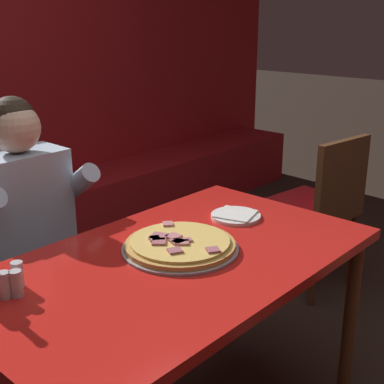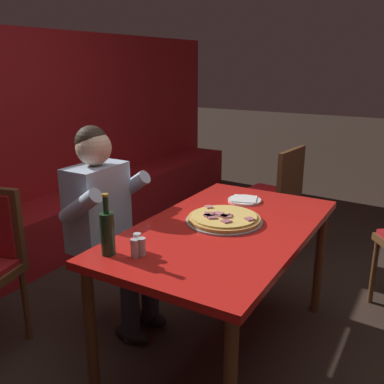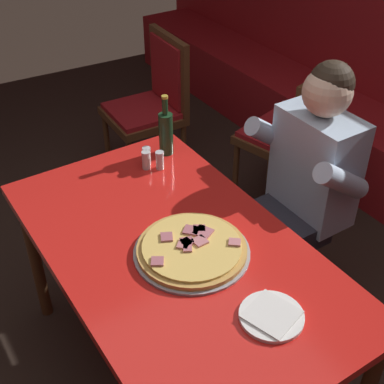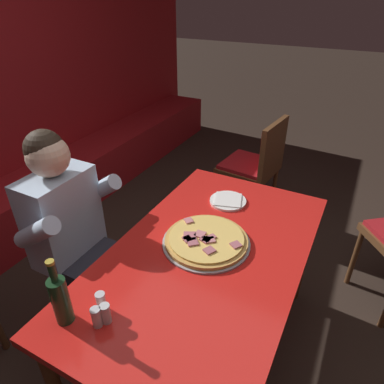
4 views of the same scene
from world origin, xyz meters
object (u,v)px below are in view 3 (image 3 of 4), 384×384
Objects in this scene: pizza at (192,249)px; dining_chair_near_left at (295,131)px; main_dining_table at (176,263)px; shaker_black_pepper at (146,161)px; diner_seated_blue_shirt at (299,186)px; dining_chair_near_right at (153,100)px; beer_bottle at (166,132)px; plate_white_paper at (271,316)px; shaker_parmesan at (160,161)px; shaker_red_pepper_flakes at (147,157)px.

dining_chair_near_left is at bearing 121.54° from pizza.
shaker_black_pepper reaches higher than main_dining_table.
diner_seated_blue_shirt is 1.35m from dining_chair_near_right.
pizza is at bearing -58.46° from dining_chair_near_left.
beer_bottle is 0.97m from dining_chair_near_left.
diner_seated_blue_shirt is at bearing 103.80° from pizza.
beer_bottle is (-0.64, 0.28, 0.09)m from pizza.
diner_seated_blue_shirt reaches higher than pizza.
beer_bottle is (-0.58, 0.31, 0.19)m from main_dining_table.
plate_white_paper is at bearing -48.81° from diner_seated_blue_shirt.
dining_chair_near_right is at bearing 152.37° from shaker_parmesan.
shaker_parmesan is at bearing 55.83° from shaker_black_pepper.
main_dining_table is 0.73m from diner_seated_blue_shirt.
main_dining_table is 0.54m from shaker_parmesan.
pizza is 4.97× the size of shaker_parmesan.
plate_white_paper is at bearing -18.65° from dining_chair_near_right.
shaker_parmesan is at bearing -126.48° from diner_seated_blue_shirt.
pizza is 1.46× the size of beer_bottle.
shaker_parmesan is (-0.54, 0.18, 0.02)m from pizza.
shaker_red_pepper_flakes reaches higher than main_dining_table.
dining_chair_near_left is (-0.56, 0.49, -0.14)m from diner_seated_blue_shirt.
shaker_black_pepper is at bearing 174.95° from plate_white_paper.
shaker_black_pepper is at bearing -124.17° from shaker_parmesan.
pizza is 2.03× the size of plate_white_paper.
plate_white_paper is 0.95m from shaker_parmesan.
beer_bottle reaches higher than pizza.
diner_seated_blue_shirt is at bearing 53.52° from shaker_parmesan.
shaker_red_pepper_flakes is at bearing -30.77° from dining_chair_near_right.
beer_bottle is at bearing -84.67° from dining_chair_near_left.
shaker_parmesan reaches higher than plate_white_paper.
dining_chair_near_right is (-1.90, 0.64, -0.21)m from plate_white_paper.
main_dining_table is 5.06× the size of beer_bottle.
shaker_parmesan is at bearing -79.61° from dining_chair_near_left.
shaker_parmesan is 0.09× the size of dining_chair_near_left.
shaker_red_pepper_flakes and shaker_black_pepper have the same top height.
beer_bottle is 3.40× the size of shaker_black_pepper.
pizza is at bearing -173.08° from plate_white_paper.
main_dining_table is 1.39m from dining_chair_near_left.
diner_seated_blue_shirt is (0.44, 0.54, -0.11)m from shaker_red_pepper_flakes.
beer_bottle is at bearing 152.00° from main_dining_table.
plate_white_paper is 0.22× the size of dining_chair_near_left.
plate_white_paper is at bearing 10.23° from main_dining_table.
dining_chair_near_left reaches higher than shaker_parmesan.
pizza is 1.41m from dining_chair_near_left.
beer_bottle is 3.40× the size of shaker_parmesan.
beer_bottle is 0.15m from shaker_red_pepper_flakes.
pizza is 0.40m from plate_white_paper.
shaker_parmesan is 0.06m from shaker_black_pepper.
shaker_parmesan is at bearing 155.79° from main_dining_table.
dining_chair_near_left is (-0.67, 1.22, -0.13)m from main_dining_table.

